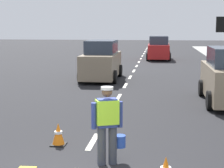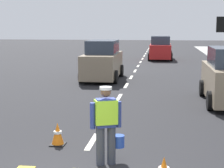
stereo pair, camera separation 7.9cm
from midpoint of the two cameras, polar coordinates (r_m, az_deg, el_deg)
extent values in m
plane|color=black|center=(27.54, 3.72, 2.80)|extent=(96.00, 96.00, 0.00)
cube|color=silver|center=(9.64, -3.17, -8.73)|extent=(0.14, 1.40, 0.01)
cube|color=silver|center=(12.49, -0.68, -4.60)|extent=(0.14, 1.40, 0.01)
cube|color=silver|center=(15.40, 0.86, -2.01)|extent=(0.14, 1.40, 0.01)
cube|color=silver|center=(18.34, 1.91, -0.25)|extent=(0.14, 1.40, 0.01)
cube|color=silver|center=(21.30, 2.66, 1.03)|extent=(0.14, 1.40, 0.01)
cube|color=silver|center=(24.26, 3.23, 1.99)|extent=(0.14, 1.40, 0.01)
cube|color=silver|center=(27.24, 3.68, 2.75)|extent=(0.14, 1.40, 0.01)
cube|color=silver|center=(30.22, 4.04, 3.35)|extent=(0.14, 1.40, 0.01)
cube|color=silver|center=(33.20, 4.34, 3.85)|extent=(0.14, 1.40, 0.01)
cube|color=silver|center=(36.19, 4.58, 4.26)|extent=(0.14, 1.40, 0.01)
cube|color=silver|center=(39.17, 4.79, 4.62)|extent=(0.14, 1.40, 0.01)
cube|color=silver|center=(42.16, 4.97, 4.92)|extent=(0.14, 1.40, 0.01)
cube|color=silver|center=(45.15, 5.13, 5.18)|extent=(0.14, 1.40, 0.01)
cube|color=silver|center=(48.15, 5.27, 5.41)|extent=(0.14, 1.40, 0.01)
cube|color=silver|center=(51.14, 5.39, 5.61)|extent=(0.14, 1.40, 0.01)
cube|color=silver|center=(54.13, 5.50, 5.79)|extent=(0.14, 1.40, 0.01)
cylinder|color=#383D4C|center=(8.01, -1.87, -9.38)|extent=(0.18, 0.18, 0.82)
cylinder|color=#383D4C|center=(8.06, -0.18, -9.26)|extent=(0.18, 0.18, 0.82)
cube|color=navy|center=(7.84, -1.04, -4.39)|extent=(0.46, 0.37, 0.60)
cube|color=#A5EA33|center=(7.84, -1.04, -4.25)|extent=(0.53, 0.43, 0.51)
cylinder|color=navy|center=(7.80, -3.05, -4.85)|extent=(0.11, 0.11, 0.55)
cylinder|color=navy|center=(7.92, 0.94, -4.63)|extent=(0.11, 0.11, 0.55)
sphere|color=brown|center=(7.75, -1.05, -1.22)|extent=(0.22, 0.22, 0.22)
cylinder|color=silver|center=(7.74, -1.05, -0.64)|extent=(0.26, 0.26, 0.06)
cylinder|color=#2347B7|center=(8.19, 0.88, -8.68)|extent=(0.26, 0.26, 0.26)
cube|color=black|center=(9.48, -8.36, -9.07)|extent=(0.36, 0.36, 0.03)
cone|color=orange|center=(9.39, -8.40, -7.44)|extent=(0.30, 0.30, 0.53)
cylinder|color=white|center=(9.39, -8.40, -7.28)|extent=(0.20, 0.20, 0.06)
cylinder|color=black|center=(16.08, 13.33, -0.57)|extent=(0.22, 0.68, 0.68)
cylinder|color=black|center=(13.47, 14.50, -2.43)|extent=(0.22, 0.68, 0.68)
cube|color=gray|center=(20.35, -1.74, 2.92)|extent=(1.71, 4.39, 1.24)
cube|color=#2D3847|center=(20.38, -1.70, 5.67)|extent=(1.51, 2.41, 0.70)
cylinder|color=black|center=(18.95, 0.24, 1.08)|extent=(0.22, 0.68, 0.68)
cylinder|color=black|center=(19.24, -4.94, 1.16)|extent=(0.22, 0.68, 0.68)
cylinder|color=black|center=(21.63, 1.12, 2.05)|extent=(0.22, 0.68, 0.68)
cylinder|color=black|center=(21.88, -3.44, 2.12)|extent=(0.22, 0.68, 0.68)
cube|color=red|center=(32.55, 7.04, 5.02)|extent=(1.76, 4.17, 1.14)
cube|color=#2D3847|center=(32.39, 7.07, 6.63)|extent=(1.55, 2.30, 0.70)
cylinder|color=black|center=(33.88, 5.51, 4.50)|extent=(0.22, 0.68, 0.68)
cylinder|color=black|center=(33.87, 8.57, 4.44)|extent=(0.22, 0.68, 0.68)
cylinder|color=black|center=(31.30, 5.36, 4.14)|extent=(0.22, 0.68, 0.68)
cylinder|color=black|center=(31.29, 8.67, 4.08)|extent=(0.22, 0.68, 0.68)
camera|label=1|loc=(0.04, -90.19, -0.03)|focal=60.17mm
camera|label=2|loc=(0.04, 89.81, 0.03)|focal=60.17mm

